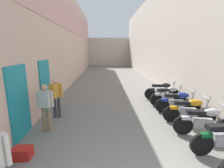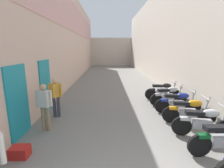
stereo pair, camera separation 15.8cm
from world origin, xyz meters
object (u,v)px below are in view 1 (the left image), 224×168
Objects in this scene: pedestrian_mid_alley at (46,104)px; plastic_crate at (22,153)px; motorcycle_fifth at (178,102)px; pedestrian_further_down at (56,95)px; motorcycle_seventh at (162,90)px; motorcycle_third at (205,121)px; motorcycle_sixth at (169,95)px; motorcycle_fourth at (190,110)px.

pedestrian_mid_alley is 3.57× the size of plastic_crate.
pedestrian_further_down is at bearing -177.68° from motorcycle_fifth.
motorcycle_fifth and motorcycle_seventh have the same top height.
motorcycle_seventh is (0.00, 1.89, 0.00)m from motorcycle_fifth.
motorcycle_third is 5.23m from pedestrian_further_down.
motorcycle_third is 4.17× the size of plastic_crate.
plastic_crate is (-5.11, -4.61, -0.36)m from motorcycle_seventh.
pedestrian_mid_alley is 1.11m from pedestrian_further_down.
motorcycle_sixth is 5.50m from pedestrian_mid_alley.
pedestrian_further_down reaches higher than motorcycle_fifth.
motorcycle_fourth is 1.00× the size of motorcycle_fifth.
motorcycle_sixth is 1.18× the size of pedestrian_further_down.
motorcycle_third is 1.00× the size of motorcycle_fourth.
motorcycle_sixth is at bearing 90.00° from motorcycle_third.
motorcycle_fourth is at bearing 4.10° from pedestrian_mid_alley.
motorcycle_fifth and motorcycle_sixth have the same top height.
motorcycle_third is 1.86m from motorcycle_fifth.
plastic_crate is (-0.16, -2.51, -0.78)m from pedestrian_further_down.
motorcycle_fourth is at bearing -90.00° from motorcycle_fifth.
motorcycle_third reaches higher than plastic_crate.
motorcycle_seventh is 6.89m from plastic_crate.
motorcycle_seventh is 4.20× the size of plastic_crate.
motorcycle_fifth is 1.17× the size of pedestrian_mid_alley.
pedestrian_further_down is (-4.94, 1.66, 0.42)m from motorcycle_third.
motorcycle_fourth is 1.98m from motorcycle_sixth.
motorcycle_fourth is 5.41m from plastic_crate.
motorcycle_third is at bearing -90.00° from motorcycle_fourth.
pedestrian_mid_alley is at bearing 173.57° from motorcycle_third.
pedestrian_further_down is (-4.94, -1.23, 0.42)m from motorcycle_sixth.
motorcycle_fourth and motorcycle_fifth have the same top height.
motorcycle_sixth is (0.00, 2.89, 0.00)m from motorcycle_third.
motorcycle_fifth is 4.19× the size of plastic_crate.
motorcycle_fifth is at bearing -90.00° from motorcycle_seventh.
motorcycle_seventh is at bearing 22.96° from pedestrian_further_down.
motorcycle_seventh is at bearing 90.00° from motorcycle_third.
motorcycle_seventh is at bearing 90.00° from motorcycle_fourth.
pedestrian_further_down reaches higher than motorcycle_fourth.
motorcycle_fourth is at bearing -8.63° from pedestrian_further_down.
plastic_crate is at bearing -152.01° from motorcycle_fifth.
motorcycle_fourth is at bearing -90.00° from motorcycle_seventh.
motorcycle_third is 1.17× the size of pedestrian_further_down.
motorcycle_third is 1.17× the size of pedestrian_mid_alley.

